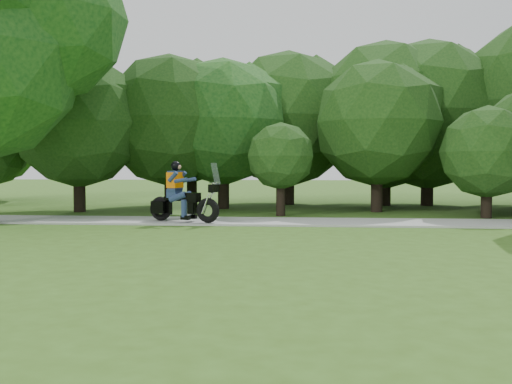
{
  "coord_description": "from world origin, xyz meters",
  "views": [
    {
      "loc": [
        -0.89,
        -9.4,
        1.85
      ],
      "look_at": [
        -1.99,
        3.81,
        1.16
      ],
      "focal_mm": 40.0,
      "sensor_mm": 36.0,
      "label": 1
    }
  ],
  "objects": [
    {
      "name": "touring_motorcycle",
      "position": [
        -4.61,
        7.48,
        0.73
      ],
      "size": [
        2.33,
        1.3,
        1.83
      ],
      "rotation": [
        0.0,
        0.0,
        -0.34
      ],
      "color": "black",
      "rests_on": "walkway"
    },
    {
      "name": "ground",
      "position": [
        0.0,
        0.0,
        0.0
      ],
      "size": [
        100.0,
        100.0,
        0.0
      ],
      "primitive_type": "plane",
      "color": "#385A19",
      "rests_on": "ground"
    },
    {
      "name": "tree_line",
      "position": [
        3.01,
        14.28,
        3.59
      ],
      "size": [
        39.95,
        11.22,
        7.87
      ],
      "color": "black",
      "rests_on": "ground"
    },
    {
      "name": "walkway",
      "position": [
        0.0,
        8.0,
        0.03
      ],
      "size": [
        60.0,
        2.2,
        0.06
      ],
      "primitive_type": "cube",
      "color": "#ACACA7",
      "rests_on": "ground"
    }
  ]
}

